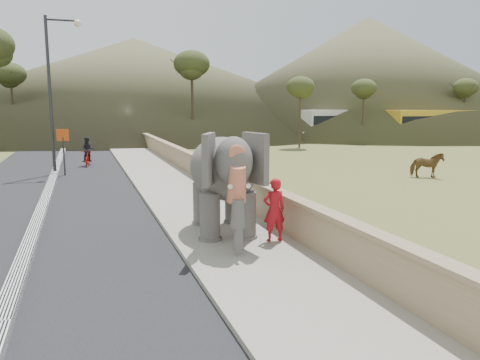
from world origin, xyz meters
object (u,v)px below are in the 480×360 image
object	(u,v)px
elephant_and_man	(224,182)
lamppost	(56,80)
cow	(427,165)
motorcyclist	(88,155)

from	to	relation	value
elephant_and_man	lamppost	bearing A→B (deg)	108.87
cow	elephant_and_man	size ratio (longest dim) A/B	0.38
elephant_and_man	motorcyclist	xyz separation A→B (m)	(-3.31, 16.94, -0.85)
elephant_and_man	cow	bearing A→B (deg)	28.28
elephant_and_man	motorcyclist	size ratio (longest dim) A/B	2.10
lamppost	motorcyclist	world-z (taller)	lamppost
motorcyclist	lamppost	bearing A→B (deg)	-113.94
lamppost	cow	world-z (taller)	lamppost
cow	motorcyclist	xyz separation A→B (m)	(-15.96, 10.13, 0.02)
elephant_and_man	motorcyclist	distance (m)	17.28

